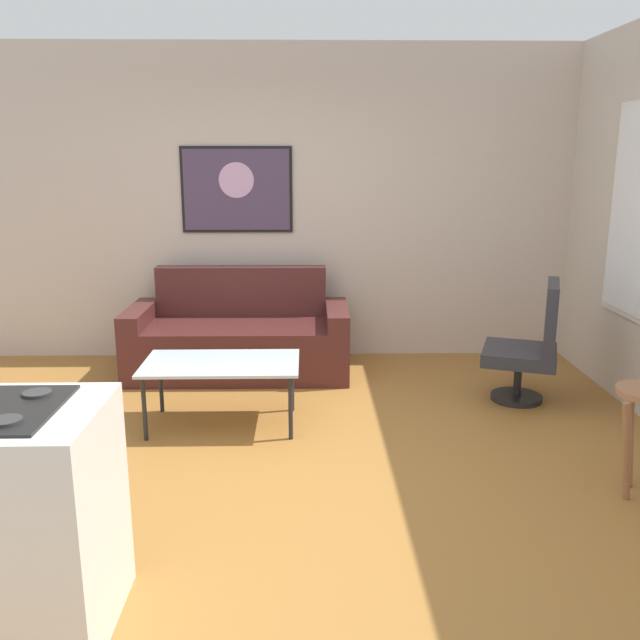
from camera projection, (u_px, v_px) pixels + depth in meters
name	position (u px, v px, depth m)	size (l,w,h in m)	color
ground	(276.00, 471.00, 4.08)	(6.40, 6.40, 0.04)	#9A662D
back_wall	(285.00, 205.00, 6.10)	(6.40, 0.05, 2.80)	beige
couch	(239.00, 339.00, 5.82)	(1.87, 0.85, 0.88)	#481F1E
coffee_table	(221.00, 367.00, 4.63)	(1.07, 0.62, 0.46)	silver
armchair	(531.00, 345.00, 5.08)	(0.69, 0.70, 0.93)	black
wall_painting	(237.00, 190.00, 6.01)	(0.99, 0.03, 0.76)	black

